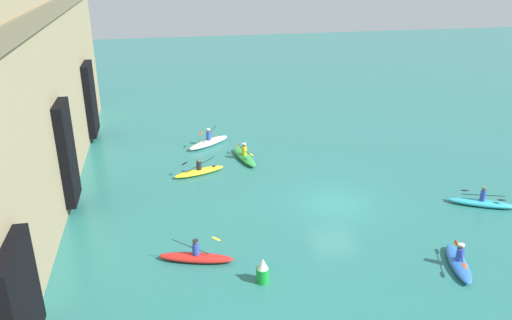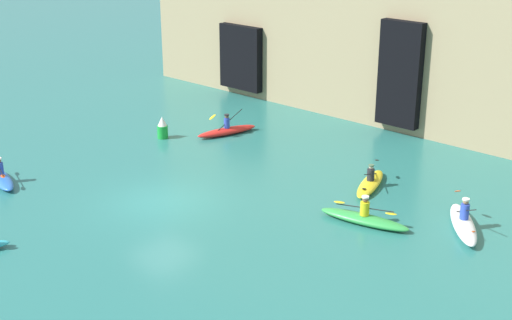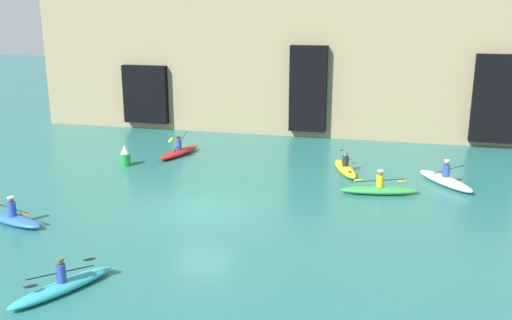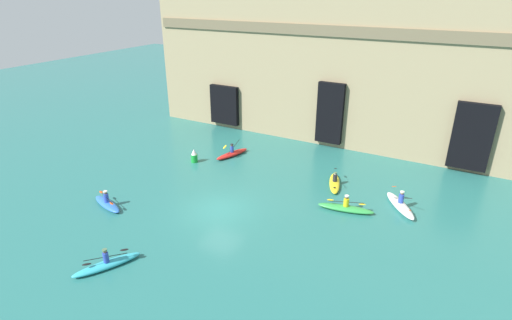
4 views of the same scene
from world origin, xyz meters
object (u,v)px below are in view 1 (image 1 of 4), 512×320
at_px(kayak_green, 244,156).
at_px(kayak_white, 209,142).
at_px(marker_buoy, 263,271).
at_px(kayak_red, 196,257).
at_px(kayak_yellow, 199,171).
at_px(kayak_cyan, 482,202).
at_px(kayak_blue, 459,262).

relative_size(kayak_green, kayak_white, 1.09).
bearing_deg(marker_buoy, kayak_red, 51.73).
distance_m(kayak_yellow, kayak_red, 9.45).
height_order(kayak_cyan, kayak_blue, kayak_blue).
distance_m(kayak_white, kayak_cyan, 18.00).
relative_size(kayak_white, kayak_blue, 1.08).
height_order(kayak_white, kayak_blue, kayak_white).
relative_size(kayak_red, marker_buoy, 3.01).
relative_size(kayak_white, kayak_yellow, 0.99).
xyz_separation_m(kayak_green, marker_buoy, (-13.24, 1.56, 0.30)).
bearing_deg(kayak_red, marker_buoy, 158.25).
distance_m(kayak_green, kayak_cyan, 14.53).
distance_m(kayak_white, kayak_yellow, 4.93).
xyz_separation_m(kayak_white, kayak_red, (-14.20, 2.11, -0.04)).
bearing_deg(kayak_white, kayak_green, 87.86).
height_order(kayak_green, kayak_red, kayak_red).
relative_size(kayak_white, kayak_red, 0.97).
distance_m(kayak_yellow, kayak_blue, 15.75).
height_order(kayak_cyan, marker_buoy, marker_buoy).
xyz_separation_m(kayak_cyan, kayak_yellow, (7.17, 14.56, -0.01)).
height_order(kayak_yellow, kayak_blue, kayak_blue).
xyz_separation_m(kayak_white, kayak_yellow, (-4.80, 1.11, -0.06)).
xyz_separation_m(kayak_white, marker_buoy, (-16.23, -0.47, 0.26)).
bearing_deg(kayak_blue, kayak_green, 43.11).
bearing_deg(kayak_cyan, marker_buoy, -135.03).
height_order(kayak_red, kayak_blue, kayak_red).
bearing_deg(kayak_blue, kayak_red, 92.93).
distance_m(kayak_cyan, marker_buoy, 13.67).
relative_size(kayak_blue, marker_buoy, 2.72).
relative_size(kayak_cyan, kayak_red, 1.00).
relative_size(kayak_white, marker_buoy, 2.93).
xyz_separation_m(kayak_cyan, kayak_blue, (-4.86, 4.39, 0.01)).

